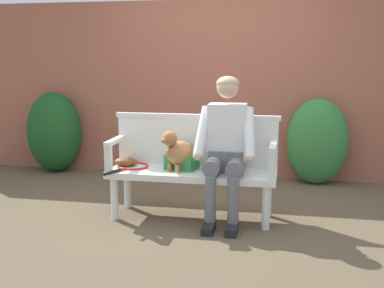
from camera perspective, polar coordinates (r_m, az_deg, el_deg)
name	(u,v)px	position (r m, az deg, el deg)	size (l,w,h in m)	color
ground_plane	(192,217)	(4.63, 0.00, -8.62)	(40.00, 40.00, 0.00)	brown
brick_garden_fence	(220,89)	(6.18, 3.29, 6.46)	(8.00, 0.30, 2.17)	#9E5642
hedge_bush_far_left	(317,142)	(5.88, 14.51, 0.28)	(0.72, 0.43, 1.02)	#337538
hedge_bush_mid_left	(54,132)	(6.58, -15.87, 1.36)	(0.71, 0.63, 1.04)	#194C1E
garden_bench	(192,177)	(4.52, 0.00, -3.91)	(1.55, 0.50, 0.45)	white
bench_backrest	(196,140)	(4.66, 0.52, 0.52)	(1.59, 0.06, 0.50)	white
bench_armrest_left_end	(113,148)	(4.57, -9.29, -0.47)	(0.06, 0.50, 0.28)	white
bench_armrest_right_end	(273,154)	(4.29, 9.45, -1.19)	(0.06, 0.50, 0.28)	white
person_seated	(226,143)	(4.38, 4.02, 0.11)	(0.56, 0.65, 1.32)	black
dog_on_bench	(177,151)	(4.43, -1.75, -0.78)	(0.31, 0.37, 0.39)	#AD7042
tennis_racket	(132,167)	(4.65, -7.09, -2.66)	(0.37, 0.58, 0.03)	red
baseball_glove	(126,162)	(4.70, -7.80, -2.09)	(0.22, 0.17, 0.09)	brown
sports_bag	(182,162)	(4.55, -1.22, -2.08)	(0.28, 0.20, 0.14)	#2D8E42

